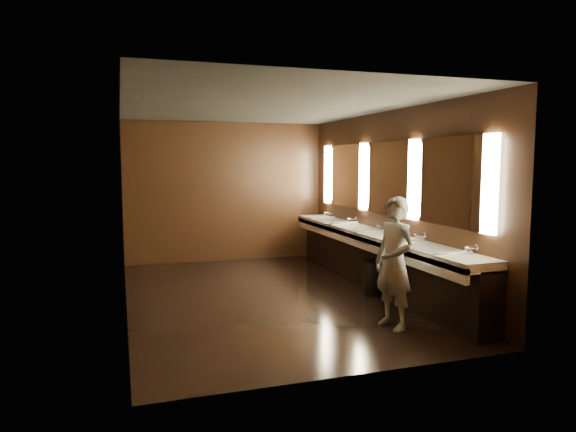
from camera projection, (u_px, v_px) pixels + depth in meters
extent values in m
plane|color=black|center=(267.00, 296.00, 7.67)|extent=(6.00, 6.00, 0.00)
cube|color=#2D2D2B|center=(266.00, 106.00, 7.37)|extent=(4.00, 6.00, 0.02)
cube|color=black|center=(226.00, 192.00, 10.36)|extent=(4.00, 0.02, 2.80)
cube|color=black|center=(355.00, 228.00, 4.69)|extent=(4.00, 0.02, 2.80)
cube|color=black|center=(123.00, 207.00, 6.90)|extent=(0.02, 6.00, 2.80)
cube|color=black|center=(387.00, 200.00, 8.14)|extent=(0.02, 6.00, 2.80)
cube|color=black|center=(376.00, 262.00, 8.19)|extent=(0.36, 5.40, 0.81)
cube|color=white|center=(371.00, 235.00, 8.11)|extent=(0.55, 5.40, 0.12)
cube|color=white|center=(357.00, 241.00, 8.05)|extent=(0.06, 5.40, 0.18)
cylinder|color=silver|center=(472.00, 248.00, 6.08)|extent=(0.18, 0.04, 0.04)
cylinder|color=silver|center=(420.00, 235.00, 7.12)|extent=(0.18, 0.04, 0.04)
cylinder|color=silver|center=(382.00, 226.00, 8.16)|extent=(0.18, 0.04, 0.04)
cylinder|color=silver|center=(352.00, 219.00, 9.20)|extent=(0.18, 0.04, 0.04)
cylinder|color=silver|center=(329.00, 213.00, 10.24)|extent=(0.18, 0.04, 0.04)
cube|color=#FCEBB8|center=(490.00, 184.00, 5.83)|extent=(0.06, 0.22, 1.15)
cube|color=white|center=(449.00, 182.00, 6.59)|extent=(0.03, 1.32, 1.15)
cube|color=#FCEBB8|center=(414.00, 180.00, 7.34)|extent=(0.06, 0.23, 1.15)
cube|color=white|center=(387.00, 178.00, 8.10)|extent=(0.03, 1.32, 1.15)
cube|color=#FCEBB8|center=(363.00, 177.00, 8.85)|extent=(0.06, 0.23, 1.15)
cube|color=white|center=(345.00, 176.00, 9.61)|extent=(0.03, 1.32, 1.15)
cube|color=#FCEBB8|center=(328.00, 175.00, 10.36)|extent=(0.06, 0.22, 1.15)
imported|color=#8ABECE|center=(394.00, 263.00, 6.15)|extent=(0.52, 0.66, 1.59)
cylinder|color=black|center=(375.00, 278.00, 7.72)|extent=(0.37, 0.37, 0.52)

